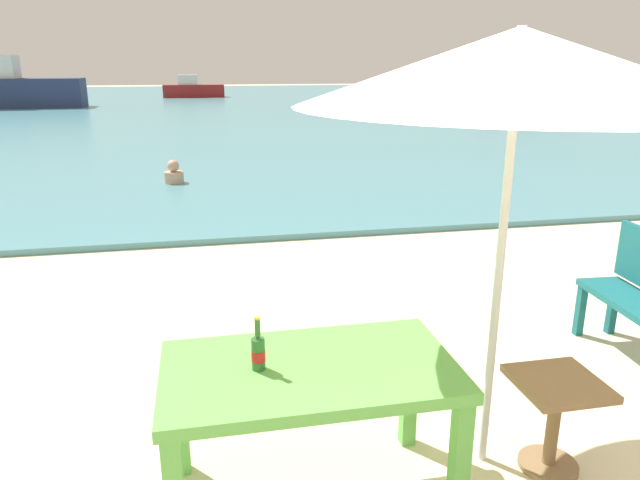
# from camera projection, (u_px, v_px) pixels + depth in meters

# --- Properties ---
(sea_water) EXTENTS (120.00, 50.00, 0.08)m
(sea_water) POSITION_uv_depth(u_px,v_px,m) (228.00, 104.00, 30.91)
(sea_water) COLOR teal
(sea_water) RESTS_ON ground_plane
(picnic_table_green) EXTENTS (1.40, 0.80, 0.76)m
(picnic_table_green) POSITION_uv_depth(u_px,v_px,m) (310.00, 385.00, 2.83)
(picnic_table_green) COLOR #60B24C
(picnic_table_green) RESTS_ON ground_plane
(beer_bottle_amber) EXTENTS (0.07, 0.07, 0.26)m
(beer_bottle_amber) POSITION_uv_depth(u_px,v_px,m) (258.00, 351.00, 2.73)
(beer_bottle_amber) COLOR #2D662D
(beer_bottle_amber) RESTS_ON picnic_table_green
(patio_umbrella) EXTENTS (2.10, 2.10, 2.30)m
(patio_umbrella) POSITION_uv_depth(u_px,v_px,m) (518.00, 68.00, 2.71)
(patio_umbrella) COLOR silver
(patio_umbrella) RESTS_ON ground_plane
(side_table_wood) EXTENTS (0.44, 0.44, 0.54)m
(side_table_wood) POSITION_uv_depth(u_px,v_px,m) (555.00, 411.00, 3.14)
(side_table_wood) COLOR olive
(side_table_wood) RESTS_ON ground_plane
(swimmer_person) EXTENTS (0.34, 0.34, 0.41)m
(swimmer_person) POSITION_uv_depth(u_px,v_px,m) (174.00, 174.00, 10.46)
(swimmer_person) COLOR tan
(swimmer_person) RESTS_ON sea_water
(boat_barge) EXTENTS (3.68, 1.00, 1.34)m
(boat_barge) POSITION_uv_depth(u_px,v_px,m) (193.00, 89.00, 36.23)
(boat_barge) COLOR maroon
(boat_barge) RESTS_ON sea_water
(boat_cargo_ship) EXTENTS (6.60, 1.80, 2.40)m
(boat_cargo_ship) POSITION_uv_depth(u_px,v_px,m) (7.00, 89.00, 27.62)
(boat_cargo_ship) COLOR navy
(boat_cargo_ship) RESTS_ON sea_water
(boat_sailboat) EXTENTS (5.90, 1.61, 2.15)m
(boat_sailboat) POSITION_uv_depth(u_px,v_px,m) (530.00, 86.00, 33.81)
(boat_sailboat) COLOR maroon
(boat_sailboat) RESTS_ON sea_water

